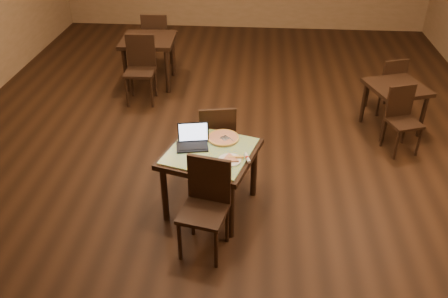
# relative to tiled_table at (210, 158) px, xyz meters

# --- Properties ---
(ground) EXTENTS (10.00, 10.00, 0.00)m
(ground) POSITION_rel_tiled_table_xyz_m (0.08, 1.42, -0.66)
(ground) COLOR black
(ground) RESTS_ON ground
(tiled_table) EXTENTS (1.14, 1.14, 0.76)m
(tiled_table) POSITION_rel_tiled_table_xyz_m (0.00, 0.00, 0.00)
(tiled_table) COLOR black
(tiled_table) RESTS_ON ground
(chair_main_near) EXTENTS (0.52, 0.52, 1.01)m
(chair_main_near) POSITION_rel_tiled_table_xyz_m (0.02, -0.61, -0.09)
(chair_main_near) COLOR black
(chair_main_near) RESTS_ON ground
(chair_main_far) EXTENTS (0.50, 0.50, 0.99)m
(chair_main_far) POSITION_rel_tiled_table_xyz_m (0.02, 0.61, -0.10)
(chair_main_far) COLOR black
(chair_main_far) RESTS_ON ground
(laptop) EXTENTS (0.37, 0.32, 0.23)m
(laptop) POSITION_rel_tiled_table_xyz_m (-0.20, 0.10, 0.16)
(laptop) COLOR black
(laptop) RESTS_ON tiled_table
(plate) EXTENTS (0.24, 0.24, 0.01)m
(plate) POSITION_rel_tiled_table_xyz_m (0.22, -0.18, 0.11)
(plate) COLOR white
(plate) RESTS_ON tiled_table
(pizza_slice) EXTENTS (0.23, 0.23, 0.02)m
(pizza_slice) POSITION_rel_tiled_table_xyz_m (0.22, -0.18, 0.13)
(pizza_slice) COLOR beige
(pizza_slice) RESTS_ON plate
(pizza_pan) EXTENTS (0.35, 0.35, 0.01)m
(pizza_pan) POSITION_rel_tiled_table_xyz_m (0.12, 0.24, 0.11)
(pizza_pan) COLOR silver
(pizza_pan) RESTS_ON tiled_table
(pizza_whole) EXTENTS (0.35, 0.35, 0.02)m
(pizza_whole) POSITION_rel_tiled_table_xyz_m (0.12, 0.24, 0.12)
(pizza_whole) COLOR beige
(pizza_whole) RESTS_ON pizza_pan
(spatula) EXTENTS (0.22, 0.21, 0.01)m
(spatula) POSITION_rel_tiled_table_xyz_m (0.14, 0.22, 0.13)
(spatula) COLOR silver
(spatula) RESTS_ON pizza_whole
(napkin_roll) EXTENTS (0.08, 0.16, 0.04)m
(napkin_roll) POSITION_rel_tiled_table_xyz_m (0.40, -0.14, 0.12)
(napkin_roll) COLOR white
(napkin_roll) RESTS_ON tiled_table
(other_table_a) EXTENTS (0.94, 0.94, 0.69)m
(other_table_a) POSITION_rel_tiled_table_xyz_m (2.41, 1.97, -0.09)
(other_table_a) COLOR black
(other_table_a) RESTS_ON ground
(other_table_a_chair_near) EXTENTS (0.49, 0.49, 0.89)m
(other_table_a_chair_near) POSITION_rel_tiled_table_xyz_m (2.39, 1.45, -0.16)
(other_table_a_chair_near) COLOR black
(other_table_a_chair_near) RESTS_ON ground
(other_table_a_chair_far) EXTENTS (0.49, 0.49, 0.89)m
(other_table_a_chair_far) POSITION_rel_tiled_table_xyz_m (2.44, 2.49, -0.16)
(other_table_a_chair_far) COLOR black
(other_table_a_chair_far) RESTS_ON ground
(other_table_b) EXTENTS (0.89, 0.89, 0.81)m
(other_table_b) POSITION_rel_tiled_table_xyz_m (-1.38, 3.26, 0.01)
(other_table_b) COLOR black
(other_table_b) RESTS_ON ground
(other_table_b_chair_near) EXTENTS (0.47, 0.47, 1.05)m
(other_table_b_chair_near) POSITION_rel_tiled_table_xyz_m (-1.38, 2.65, -0.07)
(other_table_b_chair_near) COLOR black
(other_table_b_chair_near) RESTS_ON ground
(other_table_b_chair_far) EXTENTS (0.47, 0.47, 1.05)m
(other_table_b_chair_far) POSITION_rel_tiled_table_xyz_m (-1.37, 3.87, -0.07)
(other_table_b_chair_far) COLOR black
(other_table_b_chair_far) RESTS_ON ground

